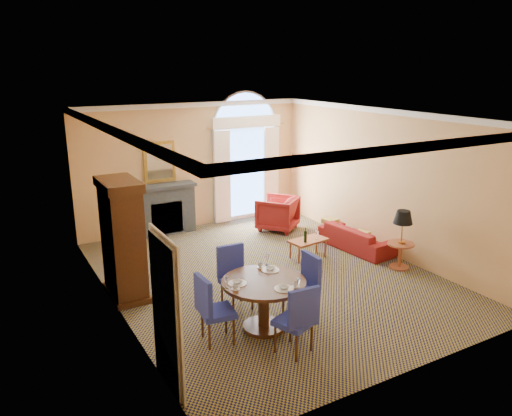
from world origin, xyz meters
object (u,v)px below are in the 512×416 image
coffee_table (308,241)px  side_table (402,232)px  dining_table (264,294)px  sofa (356,238)px  armoire (123,241)px  armchair (278,213)px

coffee_table → side_table: bearing=-54.0°
dining_table → sofa: size_ratio=0.72×
coffee_table → side_table: size_ratio=0.73×
armoire → side_table: 5.54m
dining_table → sofa: bearing=29.3°
dining_table → armchair: bearing=55.6°
dining_table → coffee_table: (2.40, 2.16, -0.21)m
side_table → dining_table: bearing=-168.6°
sofa → coffee_table: (-1.29, 0.09, 0.13)m
armoire → side_table: bearing=-16.1°
coffee_table → armchair: bearing=69.3°
armoire → sofa: size_ratio=1.18×
sofa → armchair: size_ratio=1.96×
coffee_table → dining_table: bearing=-145.8°
sofa → coffee_table: bearing=81.1°
side_table → coffee_table: bearing=133.7°
armoire → sofa: armoire is taller
dining_table → side_table: 3.82m
armoire → dining_table: bearing=-55.4°
dining_table → side_table: (3.74, 0.76, 0.19)m
armoire → dining_table: (1.58, -2.29, -0.44)m
dining_table → sofa: (3.69, 2.07, -0.34)m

